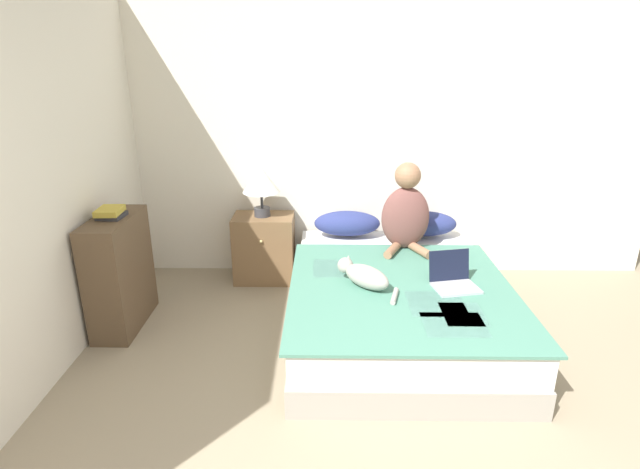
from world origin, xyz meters
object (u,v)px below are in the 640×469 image
at_px(person_sitting, 406,212).
at_px(nightstand, 264,248).
at_px(pillow_far, 423,224).
at_px(laptop_open, 453,280).
at_px(cat_tabby, 364,275).
at_px(bed, 396,302).
at_px(bookshelf, 120,273).
at_px(table_lamp, 261,181).
at_px(book_stack_top, 110,213).
at_px(pillow_near, 347,223).

relative_size(person_sitting, nightstand, 1.18).
bearing_deg(pillow_far, laptop_open, -88.69).
relative_size(pillow_far, cat_tabby, 1.25).
xyz_separation_m(bed, laptop_open, (0.37, -0.18, 0.27)).
relative_size(person_sitting, bookshelf, 0.84).
relative_size(bed, person_sitting, 2.90).
xyz_separation_m(table_lamp, bookshelf, (-0.99, -0.85, -0.51)).
height_order(table_lamp, book_stack_top, table_lamp).
distance_m(person_sitting, cat_tabby, 0.89).
distance_m(laptop_open, nightstand, 1.83).
height_order(pillow_near, person_sitting, person_sitting).
distance_m(bed, book_stack_top, 2.23).
relative_size(pillow_far, bookshelf, 0.68).
xyz_separation_m(cat_tabby, nightstand, (-0.84, 1.06, -0.21)).
relative_size(pillow_near, pillow_far, 1.00).
relative_size(bed, pillow_far, 3.56).
bearing_deg(pillow_near, laptop_open, -56.19).
distance_m(bed, bookshelf, 2.12).
bearing_deg(book_stack_top, nightstand, 40.34).
bearing_deg(bed, laptop_open, -25.23).
bearing_deg(pillow_far, book_stack_top, -160.62).
height_order(cat_tabby, laptop_open, laptop_open).
height_order(cat_tabby, book_stack_top, book_stack_top).
distance_m(bed, cat_tabby, 0.45).
xyz_separation_m(person_sitting, book_stack_top, (-2.24, -0.55, 0.16)).
distance_m(pillow_near, person_sitting, 0.61).
distance_m(person_sitting, bookshelf, 2.33).
height_order(nightstand, bookshelf, bookshelf).
relative_size(cat_tabby, laptop_open, 1.35).
distance_m(laptop_open, book_stack_top, 2.53).
xyz_separation_m(person_sitting, laptop_open, (0.24, -0.76, -0.27)).
distance_m(bed, nightstand, 1.42).
height_order(cat_tabby, bookshelf, bookshelf).
height_order(person_sitting, bookshelf, person_sitting).
bearing_deg(cat_tabby, bookshelf, 37.71).
relative_size(pillow_far, person_sitting, 0.81).
distance_m(table_lamp, bookshelf, 1.40).
xyz_separation_m(pillow_far, book_stack_top, (-2.46, -0.87, 0.36)).
height_order(pillow_far, book_stack_top, book_stack_top).
distance_m(pillow_far, cat_tabby, 1.24).
relative_size(pillow_near, nightstand, 0.96).
xyz_separation_m(bookshelf, book_stack_top, (-0.00, 0.00, 0.48)).
xyz_separation_m(nightstand, table_lamp, (-0.01, 0.00, 0.64)).
xyz_separation_m(person_sitting, cat_tabby, (-0.40, -0.76, -0.23)).
xyz_separation_m(bed, nightstand, (-1.11, 0.88, 0.09)).
relative_size(nightstand, table_lamp, 1.35).
bearing_deg(pillow_near, person_sitting, -33.66).
distance_m(pillow_far, table_lamp, 1.52).
bearing_deg(laptop_open, table_lamp, 132.53).
bearing_deg(table_lamp, book_stack_top, -139.48).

